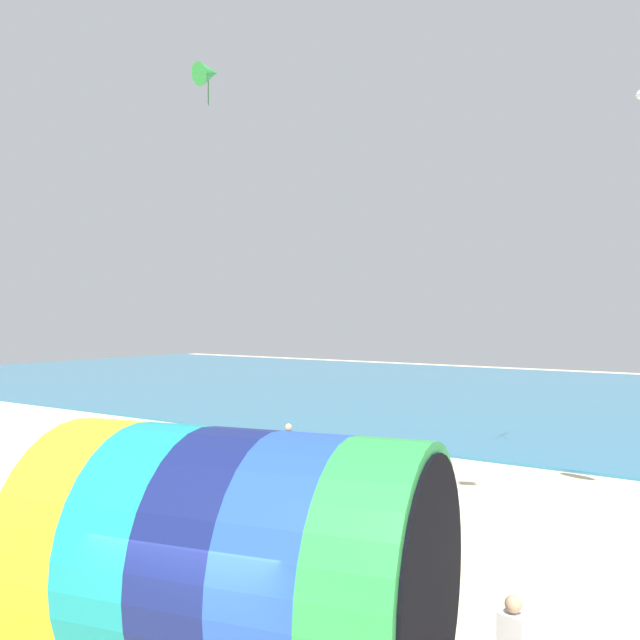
{
  "coord_description": "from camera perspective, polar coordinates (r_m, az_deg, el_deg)",
  "views": [
    {
      "loc": [
        5.96,
        -6.3,
        5.16
      ],
      "look_at": [
        -0.51,
        2.98,
        5.06
      ],
      "focal_mm": 40.0,
      "sensor_mm": 36.0,
      "label": 1
    }
  ],
  "objects": [
    {
      "name": "giant_inflatable_tube",
      "position": [
        10.3,
        -6.59,
        -18.58
      ],
      "size": [
        6.11,
        4.72,
        3.58
      ],
      "color": "yellow",
      "rests_on": "ground"
    },
    {
      "name": "kite_green_delta",
      "position": [
        21.83,
        -8.93,
        18.92
      ],
      "size": [
        0.81,
        0.94,
        1.34
      ],
      "color": "green"
    },
    {
      "name": "bystander_near_water",
      "position": [
        22.9,
        -2.52,
        -10.31
      ],
      "size": [
        0.4,
        0.29,
        1.68
      ],
      "color": "black",
      "rests_on": "ground"
    }
  ]
}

